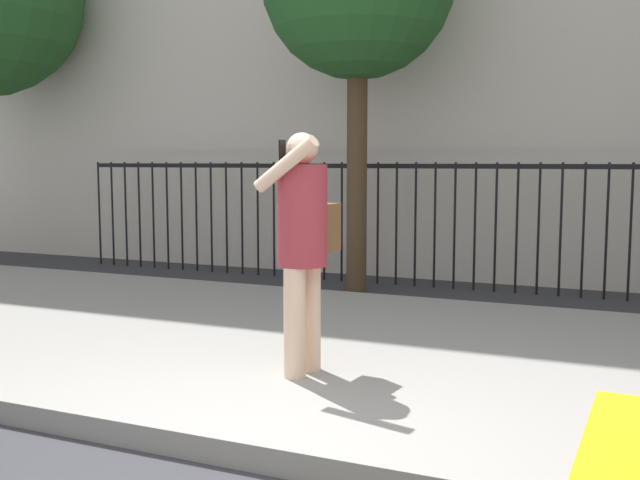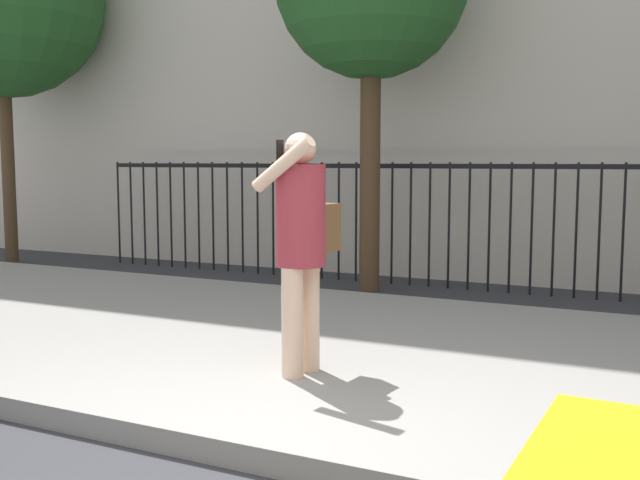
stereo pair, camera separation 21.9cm
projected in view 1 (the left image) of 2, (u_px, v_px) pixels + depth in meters
ground_plane at (258, 474)px, 3.81m from camera, size 60.00×60.00×0.00m
sidewalk at (391, 357)px, 5.81m from camera, size 28.00×4.40×0.15m
iron_fence at (486, 209)px, 9.07m from camera, size 12.03×0.04×1.60m
pedestrian_on_phone at (304, 235)px, 5.01m from camera, size 0.49×0.68×1.65m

